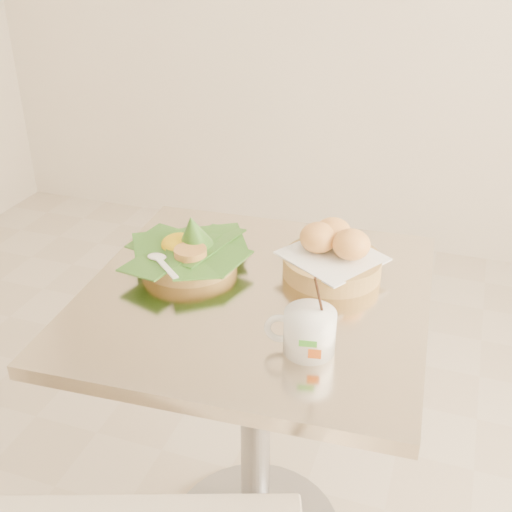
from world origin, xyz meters
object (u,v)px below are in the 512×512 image
(bread_basket, at_px, (333,255))
(coffee_mug, at_px, (308,330))
(cafe_table, at_px, (255,376))
(rice_basket, at_px, (188,250))

(bread_basket, relative_size, coffee_mug, 1.54)
(bread_basket, bearing_deg, coffee_mug, -85.65)
(bread_basket, bearing_deg, cafe_table, -135.11)
(rice_basket, bearing_deg, coffee_mug, -33.58)
(bread_basket, bearing_deg, rice_basket, -167.62)
(rice_basket, relative_size, bread_basket, 1.09)
(cafe_table, bearing_deg, coffee_mug, -45.70)
(cafe_table, relative_size, coffee_mug, 4.69)
(rice_basket, xyz_separation_m, bread_basket, (0.31, 0.07, 0.01))
(rice_basket, height_order, coffee_mug, coffee_mug)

